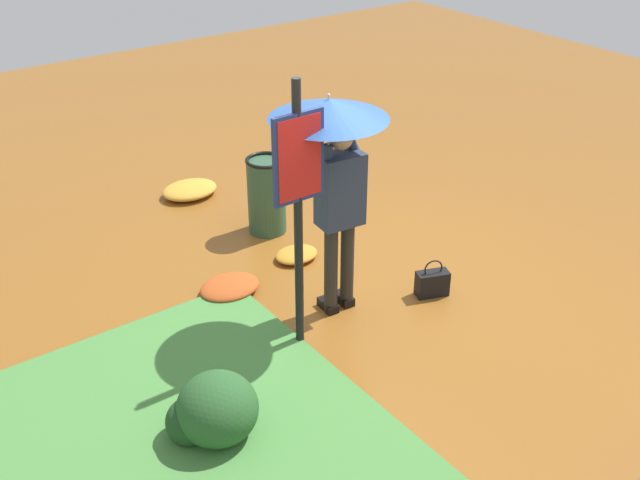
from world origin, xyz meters
TOP-DOWN VIEW (x-y plane):
  - ground_plane at (0.00, 0.00)m, footprint 18.00×18.00m
  - person_with_umbrella at (0.34, 0.12)m, footprint 0.96×0.96m
  - info_sign_post at (0.85, 0.35)m, footprint 0.44×0.07m
  - handbag at (-0.56, 0.45)m, footprint 0.33×0.24m
  - trash_bin at (-0.01, -1.50)m, footprint 0.42×0.42m
  - shrub_cluster at (1.99, 0.90)m, footprint 0.64×0.58m
  - leaf_pile_near_person at (0.93, -0.68)m, footprint 0.57×0.46m
  - leaf_pile_by_bench at (0.08, -0.82)m, footprint 0.45×0.36m
  - leaf_pile_far_path at (0.25, -2.75)m, footprint 0.65×0.52m

SIDE VIEW (x-z plane):
  - ground_plane at x=0.00m, z-range 0.00..0.00m
  - leaf_pile_by_bench at x=0.08m, z-range 0.00..0.10m
  - leaf_pile_near_person at x=0.93m, z-range 0.00..0.13m
  - leaf_pile_far_path at x=0.25m, z-range 0.00..0.14m
  - handbag at x=-0.56m, z-range -0.06..0.31m
  - shrub_cluster at x=1.99m, z-range -0.02..0.51m
  - trash_bin at x=-0.01m, z-range 0.00..0.84m
  - info_sign_post at x=0.85m, z-range 0.29..2.59m
  - person_with_umbrella at x=0.34m, z-range 0.53..2.57m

